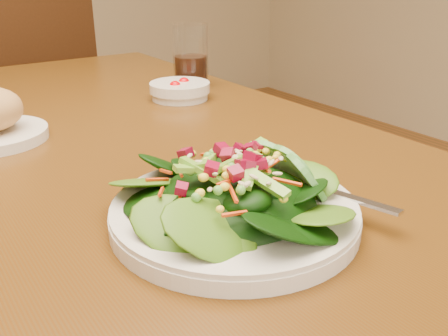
{
  "coord_description": "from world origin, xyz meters",
  "views": [
    {
      "loc": [
        -0.24,
        -0.76,
        1.02
      ],
      "look_at": [
        0.05,
        -0.35,
        0.81
      ],
      "focal_mm": 40.0,
      "sensor_mm": 36.0,
      "label": 1
    }
  ],
  "objects": [
    {
      "name": "dining_table",
      "position": [
        0.0,
        0.0,
        0.65
      ],
      "size": [
        0.9,
        1.4,
        0.75
      ],
      "color": "#432B0F",
      "rests_on": "ground_plane"
    },
    {
      "name": "chair_far",
      "position": [
        0.17,
        1.05,
        0.52
      ],
      "size": [
        0.56,
        0.57,
        0.97
      ],
      "rotation": [
        0.0,
        0.0,
        3.45
      ],
      "color": "black",
      "rests_on": "ground_plane"
    },
    {
      "name": "salad_plate",
      "position": [
        0.06,
        -0.37,
        0.78
      ],
      "size": [
        0.28,
        0.27,
        0.08
      ],
      "rotation": [
        0.0,
        0.0,
        0.44
      ],
      "color": "silver",
      "rests_on": "dining_table"
    },
    {
      "name": "tomato_bowl",
      "position": [
        0.27,
        0.13,
        0.77
      ],
      "size": [
        0.13,
        0.13,
        0.04
      ],
      "color": "silver",
      "rests_on": "dining_table"
    },
    {
      "name": "drinking_glass",
      "position": [
        0.35,
        0.21,
        0.81
      ],
      "size": [
        0.08,
        0.08,
        0.14
      ],
      "color": "silver",
      "rests_on": "dining_table"
    }
  ]
}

